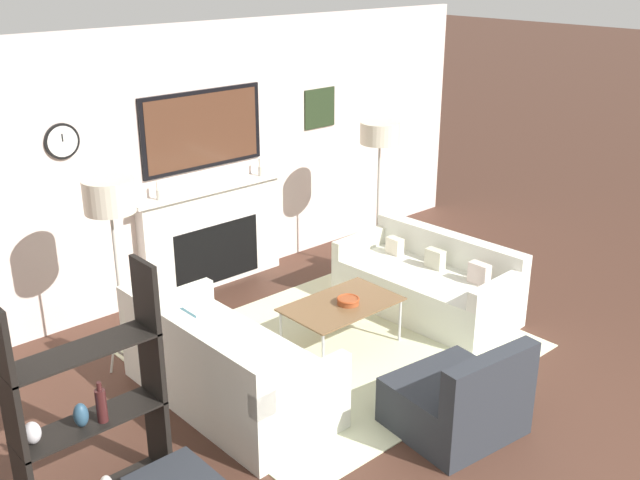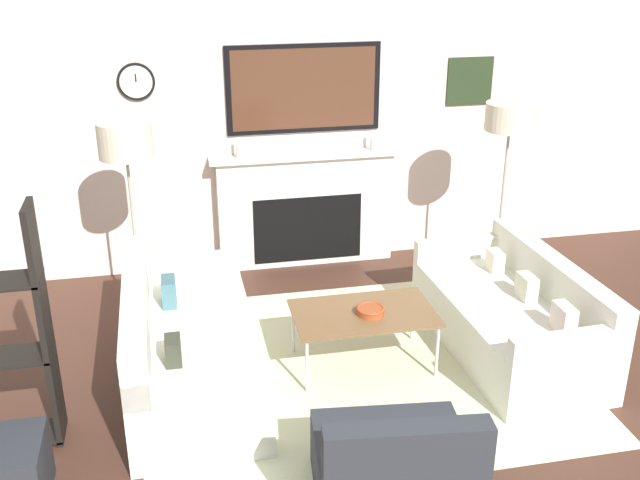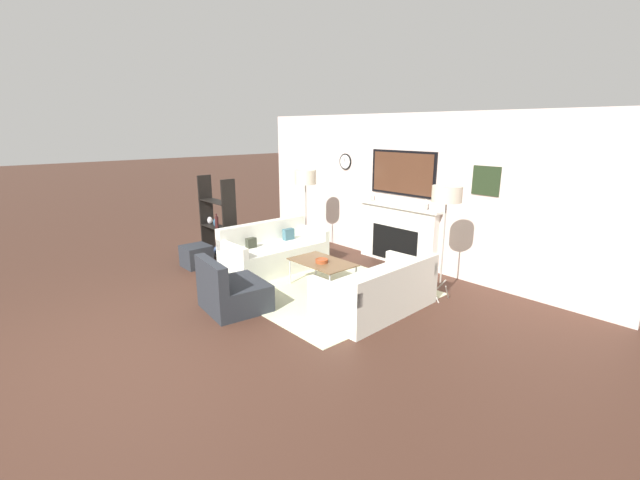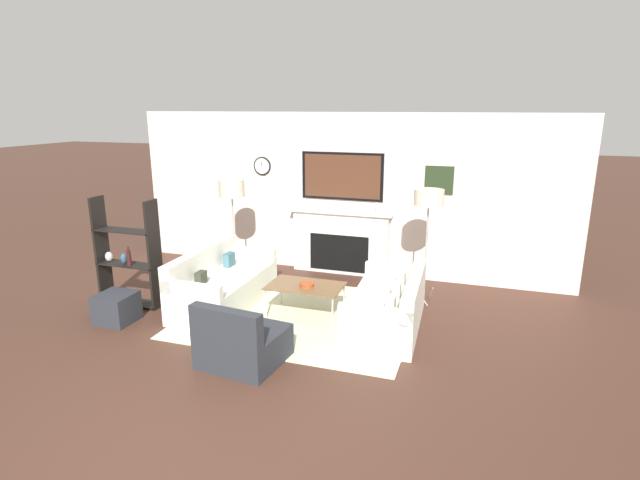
{
  "view_description": "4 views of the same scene",
  "coord_description": "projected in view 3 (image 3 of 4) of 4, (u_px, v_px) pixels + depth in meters",
  "views": [
    {
      "loc": [
        -4.05,
        -1.4,
        3.34
      ],
      "look_at": [
        -0.05,
        3.03,
        1.02
      ],
      "focal_mm": 42.0,
      "sensor_mm": 36.0,
      "label": 1
    },
    {
      "loc": [
        -1.23,
        -1.72,
        2.98
      ],
      "look_at": [
        -0.24,
        3.0,
        0.97
      ],
      "focal_mm": 42.0,
      "sensor_mm": 36.0,
      "label": 2
    },
    {
      "loc": [
        4.77,
        -1.35,
        2.46
      ],
      "look_at": [
        -0.09,
        2.95,
        0.74
      ],
      "focal_mm": 24.0,
      "sensor_mm": 36.0,
      "label": 3
    },
    {
      "loc": [
        2.25,
        -3.13,
        2.79
      ],
      "look_at": [
        0.2,
        3.06,
        1.04
      ],
      "focal_mm": 28.0,
      "sensor_mm": 36.0,
      "label": 4
    }
  ],
  "objects": [
    {
      "name": "ground_plane",
      "position": [
        135.0,
        346.0,
        4.95
      ],
      "size": [
        60.0,
        60.0,
        0.0
      ],
      "primitive_type": "plane",
      "color": "#452A1F"
    },
    {
      "name": "fireplace_wall",
      "position": [
        402.0,
        197.0,
        7.76
      ],
      "size": [
        7.51,
        0.28,
        2.7
      ],
      "color": "beige",
      "rests_on": "ground_plane"
    },
    {
      "name": "area_rug",
      "position": [
        319.0,
        287.0,
        6.77
      ],
      "size": [
        3.04,
        2.55,
        0.01
      ],
      "color": "beige",
      "rests_on": "ground_plane"
    },
    {
      "name": "couch_left",
      "position": [
        274.0,
        253.0,
        7.58
      ],
      "size": [
        0.88,
        1.83,
        0.81
      ],
      "color": "silver",
      "rests_on": "ground_plane"
    },
    {
      "name": "couch_right",
      "position": [
        378.0,
        293.0,
        5.83
      ],
      "size": [
        0.93,
        1.78,
        0.73
      ],
      "color": "silver",
      "rests_on": "ground_plane"
    },
    {
      "name": "armchair",
      "position": [
        232.0,
        293.0,
        5.9
      ],
      "size": [
        0.93,
        0.88,
        0.76
      ],
      "color": "#282B31",
      "rests_on": "ground_plane"
    },
    {
      "name": "coffee_table",
      "position": [
        322.0,
        263.0,
        6.64
      ],
      "size": [
        1.02,
        0.63,
        0.44
      ],
      "color": "brown",
      "rests_on": "ground_plane"
    },
    {
      "name": "decorative_bowl",
      "position": [
        322.0,
        261.0,
        6.57
      ],
      "size": [
        0.2,
        0.2,
        0.06
      ],
      "color": "#9C4623",
      "rests_on": "coffee_table"
    },
    {
      "name": "floor_lamp_left",
      "position": [
        306.0,
        178.0,
        8.15
      ],
      "size": [
        0.4,
        0.4,
        1.68
      ],
      "color": "#9E998E",
      "rests_on": "ground_plane"
    },
    {
      "name": "floor_lamp_right",
      "position": [
        447.0,
        196.0,
        5.92
      ],
      "size": [
        0.41,
        0.41,
        1.68
      ],
      "color": "#9E998E",
      "rests_on": "ground_plane"
    },
    {
      "name": "shelf_unit",
      "position": [
        218.0,
        223.0,
        8.16
      ],
      "size": [
        0.94,
        0.28,
        1.56
      ],
      "color": "black",
      "rests_on": "ground_plane"
    },
    {
      "name": "ottoman",
      "position": [
        196.0,
        256.0,
        7.75
      ],
      "size": [
        0.46,
        0.46,
        0.39
      ],
      "color": "#282B31",
      "rests_on": "ground_plane"
    }
  ]
}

